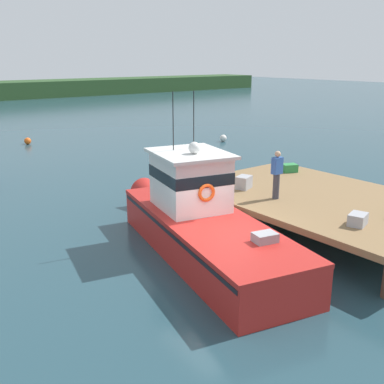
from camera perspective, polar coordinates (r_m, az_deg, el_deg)
ground_plane at (r=13.52m, az=2.78°, el=-9.02°), size 200.00×200.00×0.00m
dock at (r=16.49m, az=15.55°, el=-0.89°), size 6.00×9.00×1.20m
main_fishing_boat at (r=14.12m, az=0.87°, el=-3.44°), size 4.32×9.96×4.80m
crate_stack_near_edge at (r=19.58m, az=11.95°, el=2.92°), size 0.72×0.64×0.33m
crate_single_far at (r=13.89m, az=19.83°, el=-3.21°), size 0.70×0.60×0.34m
crate_single_by_cleat at (r=16.80m, az=6.43°, el=1.20°), size 0.72×0.63×0.46m
deckhand_by_the_boat at (r=15.58m, az=10.44°, el=2.22°), size 0.36×0.22×1.63m
mooring_buoy_inshore at (r=33.17m, az=3.89°, el=6.66°), size 0.49×0.49×0.49m
mooring_buoy_spare_mooring at (r=34.02m, az=-19.67°, el=5.97°), size 0.46×0.46×0.46m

